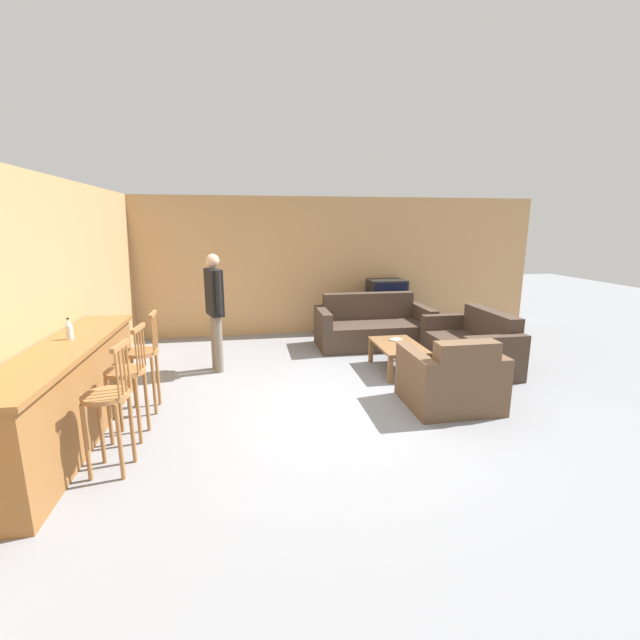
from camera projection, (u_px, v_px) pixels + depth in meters
ground_plane at (342, 404)px, 5.07m from camera, size 24.00×24.00×0.00m
wall_back at (302, 266)px, 8.21m from camera, size 9.40×0.08×2.60m
wall_left at (85, 287)px, 5.50m from camera, size 0.08×8.56×2.60m
bar_counter at (69, 394)px, 4.12m from camera, size 0.55×2.86×0.96m
bar_chair_near at (108, 406)px, 3.58m from camera, size 0.42×0.42×1.14m
bar_chair_mid at (128, 380)px, 4.16m from camera, size 0.41×0.41×1.14m
bar_chair_far at (143, 360)px, 4.79m from camera, size 0.39×0.39×1.14m
couch_far at (372, 328)px, 7.51m from camera, size 1.96×0.96×0.88m
armchair_near at (451, 381)px, 4.96m from camera, size 1.01×0.91×0.86m
loveseat_right at (472, 347)px, 6.35m from camera, size 0.88×1.55×0.85m
coffee_table at (398, 348)px, 6.17m from camera, size 0.62×1.00×0.40m
tv_unit at (386, 319)px, 8.37m from camera, size 1.18×0.50×0.54m
tv at (387, 293)px, 8.25m from camera, size 0.70×0.52×0.51m
bottle at (69, 330)px, 4.25m from camera, size 0.07×0.07×0.22m
book_on_table at (396, 340)px, 6.37m from camera, size 0.23×0.21×0.02m
person_by_window at (215, 306)px, 6.05m from camera, size 0.29×0.51×1.69m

